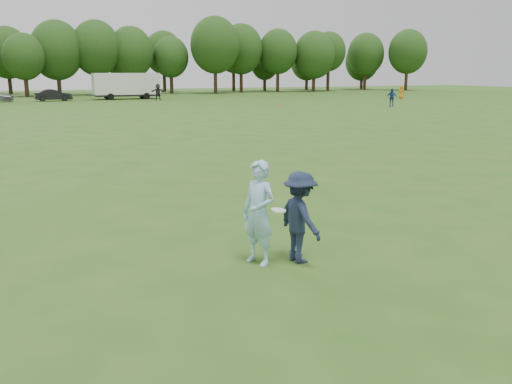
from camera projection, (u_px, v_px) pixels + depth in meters
ground at (292, 259)px, 9.99m from camera, size 200.00×200.00×0.00m
thrower at (259, 213)px, 9.56m from camera, size 0.69×0.81×1.87m
defender at (300, 217)px, 9.68m from camera, size 0.71×1.12×1.66m
player_far_b at (392, 98)px, 52.99m from camera, size 0.98×1.08×1.77m
player_far_c at (401, 92)px, 68.43m from camera, size 0.95×0.83×1.64m
player_far_d at (158, 92)px, 64.98m from camera, size 1.88×0.82×1.96m
car_f at (53, 95)px, 63.13m from camera, size 4.22×1.70×1.36m
field_cone at (278, 106)px, 51.99m from camera, size 0.28×0.28×0.30m
disc_in_play at (278, 210)px, 9.47m from camera, size 0.29×0.29×0.06m
cargo_trailer at (126, 85)px, 67.18m from camera, size 9.00×2.75×3.20m
treeline at (55, 51)px, 77.95m from camera, size 130.35×18.39×11.74m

